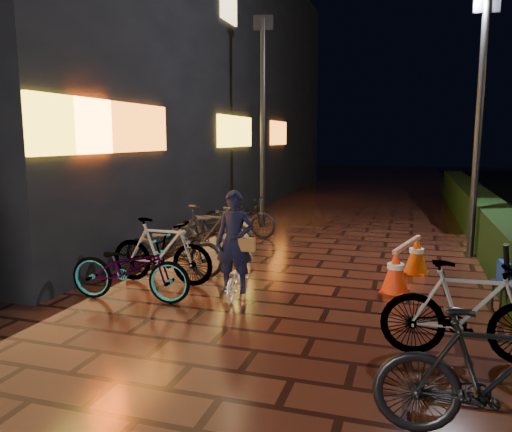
% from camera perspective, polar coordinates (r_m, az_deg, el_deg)
% --- Properties ---
extents(ground, '(80.00, 80.00, 0.00)m').
position_cam_1_polar(ground, '(5.91, -0.03, -15.13)').
color(ground, '#381911').
rests_on(ground, ground).
extents(hedge, '(0.70, 20.00, 1.00)m').
position_cam_1_polar(hedge, '(13.40, 24.40, -0.09)').
color(hedge, black).
rests_on(hedge, ground).
extents(storefront_block, '(12.09, 22.00, 9.00)m').
position_cam_1_polar(storefront_block, '(20.13, -16.81, 14.50)').
color(storefront_block, black).
rests_on(storefront_block, ground).
extents(lamp_post_hedge, '(0.49, 0.15, 5.11)m').
position_cam_1_polar(lamp_post_hedge, '(10.92, 24.14, 10.25)').
color(lamp_post_hedge, black).
rests_on(lamp_post_hedge, ground).
extents(lamp_post_sf, '(0.54, 0.22, 5.63)m').
position_cam_1_polar(lamp_post_sf, '(13.90, 0.81, 11.74)').
color(lamp_post_sf, black).
rests_on(lamp_post_sf, ground).
extents(cyclist, '(0.62, 1.18, 1.64)m').
position_cam_1_polar(cyclist, '(7.56, -2.36, -4.87)').
color(cyclist, white).
rests_on(cyclist, ground).
extents(traffic_barrier, '(0.78, 1.70, 0.69)m').
position_cam_1_polar(traffic_barrier, '(8.79, 16.84, -5.06)').
color(traffic_barrier, '#F8330D').
rests_on(traffic_barrier, ground).
extents(parked_bikes_storefront, '(2.10, 5.83, 1.10)m').
position_cam_1_polar(parked_bikes_storefront, '(9.64, -7.13, -2.52)').
color(parked_bikes_storefront, black).
rests_on(parked_bikes_storefront, ground).
extents(parked_bikes_hedge, '(1.89, 2.19, 1.10)m').
position_cam_1_polar(parked_bikes_hedge, '(5.23, 24.03, -12.72)').
color(parked_bikes_hedge, black).
rests_on(parked_bikes_hedge, ground).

